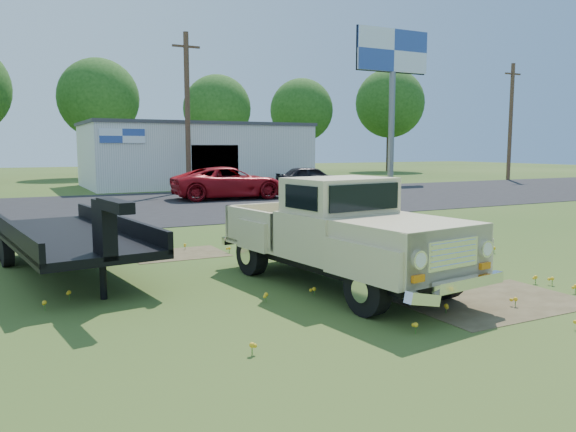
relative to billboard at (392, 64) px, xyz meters
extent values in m
plane|color=#2D4D18|center=(-20.00, -24.04, -8.54)|extent=(140.00, 140.00, 0.00)
cube|color=black|center=(-20.00, -9.04, -8.54)|extent=(90.00, 14.00, 0.02)
cube|color=#4E4229|center=(-18.50, -27.04, -8.54)|extent=(3.00, 2.00, 0.01)
cube|color=#4E4229|center=(-22.00, -20.54, -8.54)|extent=(2.20, 1.60, 0.01)
cube|color=silver|center=(-14.00, 2.96, -6.54)|extent=(14.00, 8.00, 4.00)
cube|color=#3F3F44|center=(-14.00, 2.96, -4.49)|extent=(14.20, 8.20, 0.20)
cube|color=black|center=(-14.00, -0.99, -6.94)|extent=(3.00, 0.10, 2.20)
cube|color=white|center=(-19.50, -1.09, -5.34)|extent=(2.50, 0.08, 0.80)
cylinder|color=slate|center=(0.00, -0.04, -4.54)|extent=(0.44, 0.44, 8.00)
cube|color=white|center=(0.00, -0.04, 0.96)|extent=(6.00, 0.30, 3.00)
cube|color=black|center=(0.00, 0.14, 0.96)|extent=(6.10, 0.10, 3.10)
cylinder|color=#432C1F|center=(-16.00, -2.04, -4.04)|extent=(0.30, 0.30, 9.00)
cube|color=#432C1F|center=(-16.00, -2.04, -0.34)|extent=(1.60, 0.12, 0.12)
cylinder|color=#432C1F|center=(10.00, -2.04, -4.04)|extent=(0.30, 0.30, 9.00)
cube|color=#432C1F|center=(10.00, -2.04, -0.34)|extent=(1.60, 0.12, 0.12)
cylinder|color=#392619|center=(-18.00, 16.46, -6.65)|extent=(0.56, 0.56, 3.78)
sphere|color=#1C4814|center=(-18.00, 16.46, -1.90)|extent=(6.72, 6.72, 6.72)
cylinder|color=#392619|center=(-8.00, 14.96, -6.83)|extent=(0.56, 0.56, 3.42)
sphere|color=#1C4814|center=(-8.00, 14.96, -2.53)|extent=(6.08, 6.08, 6.08)
cylinder|color=#392619|center=(2.00, 17.46, -6.74)|extent=(0.56, 0.56, 3.60)
sphere|color=#1C4814|center=(2.00, 17.46, -2.22)|extent=(6.40, 6.40, 6.40)
cylinder|color=#392619|center=(12.00, 15.96, -6.47)|extent=(0.56, 0.56, 4.14)
sphere|color=#1C4814|center=(12.00, 15.96, -1.27)|extent=(7.36, 7.36, 7.36)
imported|color=maroon|center=(-15.57, -7.41, -7.74)|extent=(5.86, 3.01, 1.58)
imported|color=black|center=(-9.11, -4.18, -7.82)|extent=(4.40, 2.27, 1.43)
camera|label=1|loc=(-25.70, -33.56, -5.98)|focal=35.00mm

